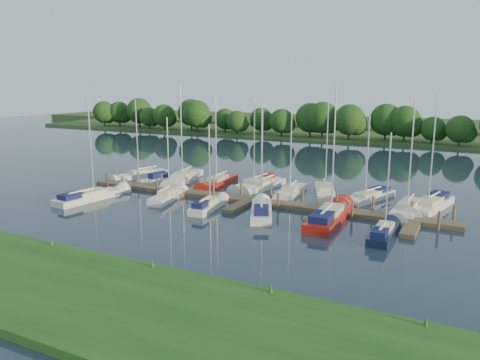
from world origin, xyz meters
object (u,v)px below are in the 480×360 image
at_px(dock, 247,202).
at_px(sailboat_s_2, 208,206).
at_px(motorboat, 157,180).
at_px(sailboat_n_0, 140,176).
at_px(sailboat_n_5, 262,187).

height_order(dock, sailboat_s_2, sailboat_s_2).
relative_size(dock, motorboat, 8.23).
bearing_deg(dock, sailboat_n_0, 163.09).
relative_size(motorboat, sailboat_n_5, 0.47).
relative_size(motorboat, sailboat_s_2, 0.57).
distance_m(dock, sailboat_n_5, 6.92).
xyz_separation_m(sailboat_n_0, sailboat_n_5, (16.63, 1.29, -0.00)).
bearing_deg(sailboat_n_0, motorboat, 176.23).
relative_size(sailboat_n_0, sailboat_s_2, 1.20).
bearing_deg(sailboat_s_2, motorboat, 140.70).
bearing_deg(sailboat_n_5, motorboat, 18.73).
bearing_deg(motorboat, sailboat_s_2, 165.55).
bearing_deg(motorboat, sailboat_n_5, -149.29).
relative_size(dock, sailboat_n_5, 3.85).
bearing_deg(sailboat_s_2, sailboat_n_0, 143.46).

